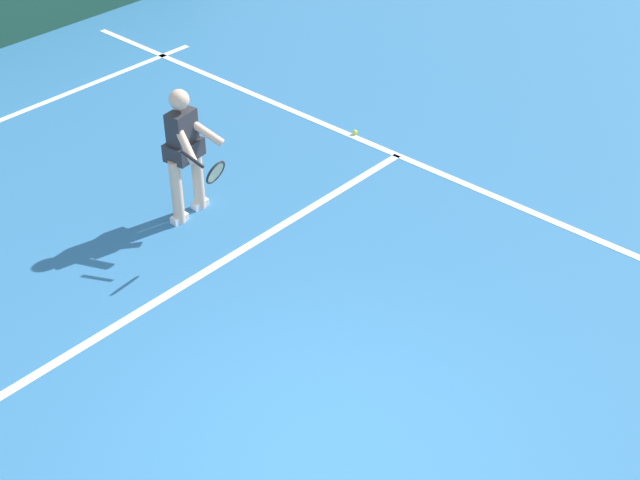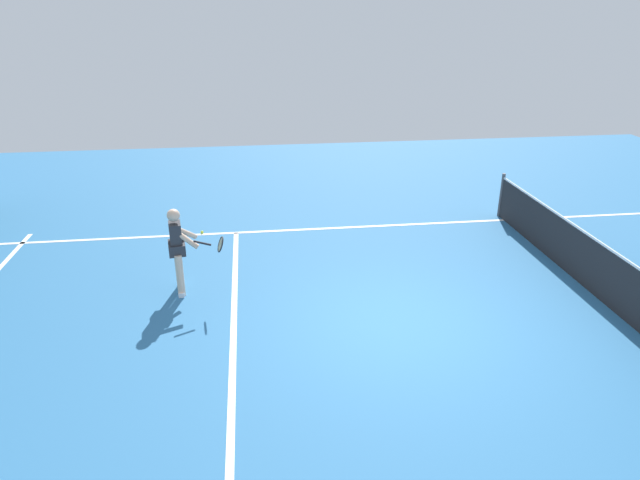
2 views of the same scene
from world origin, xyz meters
name	(u,v)px [view 1 (image 1 of 2)]	position (x,y,z in m)	size (l,w,h in m)	color
ground_plane	(330,460)	(0.00, 0.00, 0.00)	(25.19, 25.19, 0.00)	teal
service_line_marking	(127,320)	(0.00, -2.64, 0.00)	(8.57, 0.10, 0.01)	white
sideline_left_marking	(588,236)	(-4.28, 0.00, 0.00)	(0.10, 17.37, 0.01)	white
tennis_player	(185,150)	(-1.65, -3.55, 0.85)	(0.72, 1.01, 1.55)	beige
tennis_ball_near	(355,132)	(-4.34, -3.39, 0.03)	(0.07, 0.07, 0.07)	#D1E533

